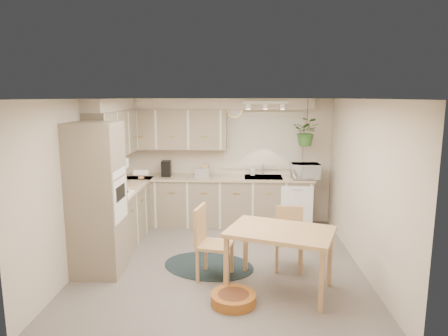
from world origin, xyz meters
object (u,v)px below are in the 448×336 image
Objects in this scene: braided_rug at (209,266)px; pet_bed at (233,299)px; chair_back at (289,239)px; microwave at (305,170)px; chair_left at (215,243)px; dining_table at (280,260)px.

braided_rug is 1.13m from pet_bed.
microwave is (0.49, 1.84, 0.68)m from chair_back.
chair_back is at bearing -107.52° from microwave.
braided_rug is at bearing 109.90° from pet_bed.
pet_bed is 3.31m from microwave.
chair_left is at bearing -127.57° from microwave.
braided_rug is 2.69m from microwave.
microwave is (1.26, 2.88, 1.05)m from pet_bed.
chair_back reaches higher than pet_bed.
dining_table is 0.90m from chair_left.
dining_table is 0.95× the size of braided_rug.
pet_bed is at bearing -70.10° from braided_rug.
microwave reaches higher than dining_table.
chair_back is (1.03, 0.33, -0.06)m from chair_left.
dining_table is 1.46× the size of chair_back.
chair_left is 1.13× the size of chair_back.
chair_back is 1.34m from pet_bed.
braided_rug is at bearing -149.59° from chair_left.
microwave reaches higher than chair_back.
chair_left is at bearing 22.64° from chair_back.
microwave reaches higher than braided_rug.
braided_rug is (-0.12, 0.36, -0.49)m from chair_left.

